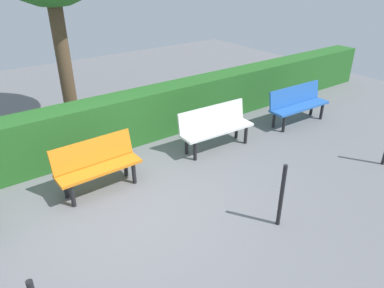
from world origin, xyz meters
name	(u,v)px	position (x,y,z in m)	size (l,w,h in m)	color
ground_plane	(130,208)	(0.00, 0.00, 0.00)	(19.21, 19.21, 0.00)	slate
bench_blue	(298,103)	(-4.73, -0.67, 0.48)	(1.62, 0.51, 0.86)	blue
bench_white	(215,126)	(-2.37, -0.81, 0.48)	(1.60, 0.52, 0.86)	white
bench_orange	(97,163)	(0.14, -0.80, 0.48)	(1.39, 0.50, 0.86)	orange
hedge_row	(128,119)	(-1.08, -2.06, 0.52)	(15.21, 0.61, 1.04)	#266023
railing_post_mid	(281,196)	(-1.57, 1.61, 0.50)	(0.06, 0.06, 1.00)	black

